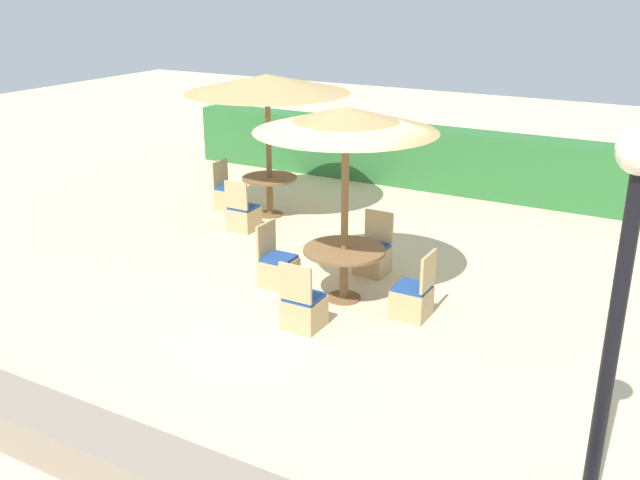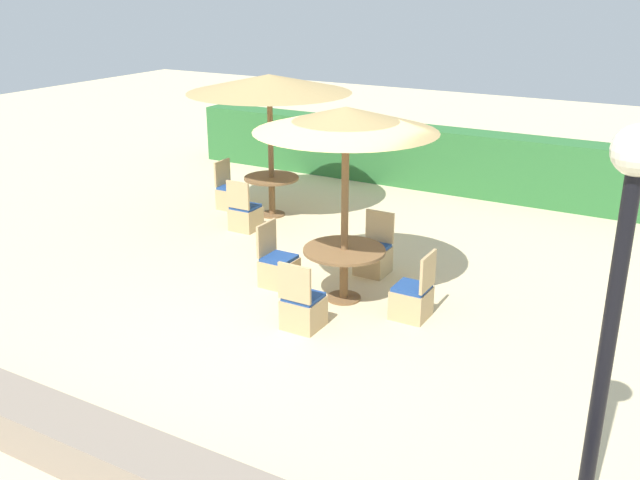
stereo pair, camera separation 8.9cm
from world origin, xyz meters
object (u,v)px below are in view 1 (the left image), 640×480
(patio_chair_center_east, at_px, (413,299))
(patio_chair_back_left_west, at_px, (229,195))
(patio_chair_center_north, at_px, (373,257))
(lamp_post, at_px, (626,259))
(patio_chair_back_left_south, at_px, (243,216))
(patio_chair_center_south, at_px, (303,309))
(round_table_back_left, at_px, (270,186))
(parasol_back_left, at_px, (267,84))
(round_table_center, at_px, (344,259))
(patio_chair_center_west, at_px, (278,268))
(parasol_center, at_px, (346,120))

(patio_chair_center_east, bearing_deg, patio_chair_back_left_west, 61.60)
(patio_chair_center_north, bearing_deg, patio_chair_back_left_west, -22.12)
(lamp_post, relative_size, patio_chair_back_left_south, 3.57)
(patio_chair_back_left_south, relative_size, patio_chair_center_south, 1.00)
(round_table_back_left, relative_size, patio_chair_center_south, 1.10)
(parasol_back_left, xyz_separation_m, round_table_back_left, (-0.00, 0.00, -1.87))
(round_table_center, relative_size, patio_chair_center_east, 1.21)
(lamp_post, xyz_separation_m, patio_chair_back_left_west, (-7.62, 5.54, -2.09))
(round_table_back_left, distance_m, patio_chair_back_left_south, 0.99)
(patio_chair_center_south, bearing_deg, parasol_back_left, 128.34)
(patio_chair_center_east, bearing_deg, patio_chair_back_left_south, 65.95)
(lamp_post, distance_m, patio_chair_back_left_west, 9.65)
(round_table_center, relative_size, patio_chair_center_north, 1.21)
(patio_chair_back_left_south, relative_size, round_table_center, 0.82)
(round_table_center, height_order, patio_chair_center_west, patio_chair_center_west)
(parasol_back_left, height_order, patio_chair_center_west, parasol_back_left)
(lamp_post, relative_size, round_table_center, 2.94)
(lamp_post, relative_size, patio_chair_center_west, 3.57)
(parasol_back_left, distance_m, patio_chair_center_west, 3.95)
(patio_chair_center_west, xyz_separation_m, patio_chair_center_north, (1.00, 1.10, 0.00))
(parasol_center, height_order, round_table_center, parasol_center)
(patio_chair_center_south, bearing_deg, patio_chair_back_left_west, 136.50)
(round_table_back_left, height_order, patio_chair_back_left_south, patio_chair_back_left_south)
(patio_chair_back_left_south, relative_size, patio_chair_center_west, 1.00)
(patio_chair_back_left_south, height_order, patio_chair_center_north, same)
(round_table_back_left, bearing_deg, patio_chair_center_south, -51.66)
(patio_chair_back_left_south, distance_m, patio_chair_center_east, 4.32)
(round_table_center, bearing_deg, lamp_post, -38.08)
(parasol_back_left, distance_m, patio_chair_back_left_west, 2.37)
(patio_chair_back_left_south, distance_m, patio_chair_center_north, 2.91)
(parasol_back_left, relative_size, patio_chair_back_left_west, 3.19)
(lamp_post, bearing_deg, patio_chair_center_north, 133.65)
(parasol_center, xyz_separation_m, patio_chair_center_north, (-0.05, 1.05, -2.24))
(parasol_center, bearing_deg, patio_chair_center_east, -3.25)
(lamp_post, xyz_separation_m, patio_chair_center_south, (-3.79, 1.91, -2.09))
(parasol_back_left, bearing_deg, round_table_back_left, 116.57)
(round_table_center, bearing_deg, patio_chair_center_north, 92.88)
(lamp_post, distance_m, patio_chair_center_south, 4.74)
(patio_chair_back_left_west, bearing_deg, patio_chair_center_west, 46.71)
(round_table_back_left, xyz_separation_m, patio_chair_back_left_west, (-0.92, -0.04, -0.31))
(patio_chair_center_west, bearing_deg, patio_chair_center_south, 45.92)
(parasol_center, bearing_deg, patio_chair_center_south, -92.41)
(patio_chair_back_left_west, relative_size, parasol_center, 0.35)
(lamp_post, distance_m, patio_chair_back_left_south, 8.37)
(parasol_center, height_order, patio_chair_center_east, parasol_center)
(patio_chair_back_left_west, distance_m, patio_chair_center_west, 3.86)
(patio_chair_center_north, height_order, patio_chair_center_south, same)
(parasol_back_left, xyz_separation_m, patio_chair_center_east, (3.99, -2.70, -2.19))
(round_table_back_left, bearing_deg, patio_chair_back_left_west, -177.62)
(patio_chair_back_left_south, distance_m, round_table_center, 3.37)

